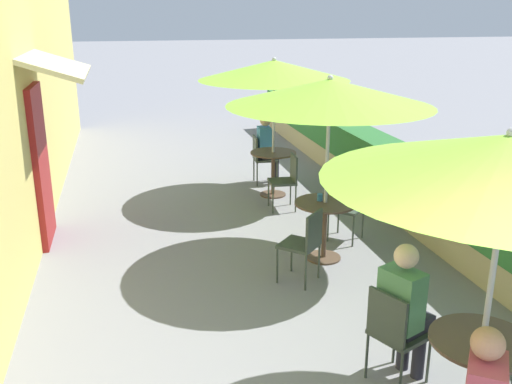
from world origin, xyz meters
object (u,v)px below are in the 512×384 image
object	(u,v)px
patio_table_far	(273,164)
cafe_chair_mid_right	(305,241)
patio_umbrella_near	(509,158)
seated_patron_far_left	(267,146)
patio_table_mid	(325,218)
patio_umbrella_mid	(330,93)
cafe_chair_near_back	(394,330)
coffee_cup_mid	(320,197)
patio_table_near	(480,365)
cafe_chair_far_left	(261,156)
seated_patron_near_back	(405,307)
cafe_chair_mid_left	(341,203)
patio_umbrella_far	(274,70)
cafe_chair_far_right	(287,177)

from	to	relation	value
patio_table_far	cafe_chair_mid_right	bearing A→B (deg)	-98.44
patio_umbrella_near	seated_patron_far_left	xyz separation A→B (m)	(0.06, 6.55, -1.41)
patio_table_mid	patio_umbrella_mid	distance (m)	1.55
patio_umbrella_near	patio_table_mid	bearing A→B (deg)	91.05
patio_table_far	cafe_chair_near_back	bearing A→B (deg)	-93.82
coffee_cup_mid	patio_table_near	bearing A→B (deg)	-88.12
patio_table_near	patio_table_mid	bearing A→B (deg)	91.05
patio_table_near	cafe_chair_near_back	size ratio (longest dim) A/B	0.88
patio_umbrella_mid	cafe_chair_far_left	size ratio (longest dim) A/B	2.80
patio_table_mid	patio_umbrella_near	bearing A→B (deg)	-88.95
seated_patron_near_back	patio_umbrella_mid	bearing A→B (deg)	150.80
cafe_chair_near_back	seated_patron_far_left	distance (m)	5.94
patio_table_near	cafe_chair_mid_left	distance (m)	3.77
patio_umbrella_near	patio_umbrella_far	bearing A→B (deg)	90.21
coffee_cup_mid	cafe_chair_far_right	size ratio (longest dim) A/B	0.10
cafe_chair_near_back	seated_patron_near_back	xyz separation A→B (m)	(0.10, 0.05, 0.17)
patio_umbrella_far	cafe_chair_far_right	distance (m)	1.74
patio_umbrella_near	seated_patron_near_back	bearing A→B (deg)	111.63
cafe_chair_mid_left	cafe_chair_far_left	world-z (taller)	same
patio_umbrella_near	cafe_chair_mid_right	xyz separation A→B (m)	(-0.50, 2.59, -1.58)
seated_patron_far_left	cafe_chair_far_right	xyz separation A→B (m)	(-0.05, -1.44, -0.17)
patio_umbrella_near	patio_umbrella_mid	xyz separation A→B (m)	(-0.06, 3.17, 0.00)
patio_umbrella_far	patio_table_far	bearing A→B (deg)	0.00
seated_patron_near_back	patio_table_mid	distance (m)	2.51
patio_umbrella_near	cafe_chair_mid_right	world-z (taller)	patio_umbrella_near
cafe_chair_mid_left	seated_patron_far_left	world-z (taller)	seated_patron_far_left
patio_table_near	seated_patron_far_left	distance (m)	6.55
coffee_cup_mid	seated_patron_far_left	bearing A→B (deg)	87.14
patio_table_mid	patio_umbrella_far	distance (m)	3.08
cafe_chair_mid_right	cafe_chair_far_right	world-z (taller)	same
cafe_chair_near_back	patio_table_mid	bearing A→B (deg)	148.62
patio_umbrella_near	cafe_chair_mid_left	bearing A→B (deg)	84.13
patio_umbrella_near	patio_table_mid	distance (m)	3.53
seated_patron_near_back	patio_table_far	distance (m)	5.16
cafe_chair_mid_right	coffee_cup_mid	bearing A→B (deg)	12.28
cafe_chair_mid_right	coffee_cup_mid	world-z (taller)	cafe_chair_mid_right
cafe_chair_mid_left	patio_umbrella_far	size ratio (longest dim) A/B	0.36
cafe_chair_mid_right	patio_table_far	world-z (taller)	cafe_chair_mid_right
patio_table_near	patio_umbrella_far	size ratio (longest dim) A/B	0.31
patio_umbrella_mid	cafe_chair_mid_right	size ratio (longest dim) A/B	2.80
cafe_chair_mid_left	patio_table_mid	bearing A→B (deg)	6.04
cafe_chair_far_left	patio_umbrella_mid	bearing A→B (deg)	3.47
cafe_chair_mid_left	coffee_cup_mid	world-z (taller)	cafe_chair_mid_left
patio_umbrella_far	cafe_chair_far_left	xyz separation A→B (m)	(-0.03, 0.73, -1.58)
patio_table_far	seated_patron_far_left	world-z (taller)	seated_patron_far_left
patio_umbrella_mid	seated_patron_far_left	distance (m)	3.66
cafe_chair_mid_right	seated_patron_far_left	world-z (taller)	seated_patron_far_left
coffee_cup_mid	cafe_chair_far_right	xyz separation A→B (m)	(0.12, 1.86, -0.28)
cafe_chair_near_back	cafe_chair_far_right	xyz separation A→B (m)	(0.38, 4.48, 0.00)
cafe_chair_far_left	seated_patron_far_left	xyz separation A→B (m)	(0.11, -0.01, 0.17)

